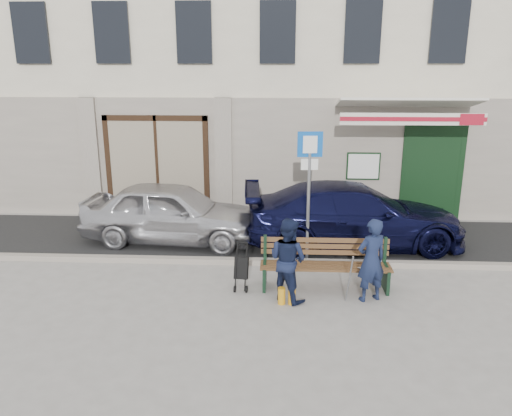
# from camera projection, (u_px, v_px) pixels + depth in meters

# --- Properties ---
(ground) EXTENTS (80.00, 80.00, 0.00)m
(ground) POSITION_uv_depth(u_px,v_px,m) (272.00, 297.00, 8.99)
(ground) COLOR #9E9991
(ground) RESTS_ON ground
(asphalt_lane) EXTENTS (60.00, 3.20, 0.01)m
(asphalt_lane) POSITION_uv_depth(u_px,v_px,m) (275.00, 239.00, 11.96)
(asphalt_lane) COLOR #282828
(asphalt_lane) RESTS_ON ground
(curb) EXTENTS (60.00, 0.18, 0.12)m
(curb) POSITION_uv_depth(u_px,v_px,m) (273.00, 262.00, 10.41)
(curb) COLOR #9E9384
(curb) RESTS_ON ground
(building) EXTENTS (20.00, 8.27, 10.00)m
(building) POSITION_uv_depth(u_px,v_px,m) (279.00, 33.00, 15.73)
(building) COLOR beige
(building) RESTS_ON ground
(car_silver) EXTENTS (4.30, 2.05, 1.42)m
(car_silver) POSITION_uv_depth(u_px,v_px,m) (172.00, 212.00, 11.63)
(car_silver) COLOR silver
(car_silver) RESTS_ON ground
(car_navy) EXTENTS (5.11, 2.36, 1.45)m
(car_navy) POSITION_uv_depth(u_px,v_px,m) (354.00, 215.00, 11.37)
(car_navy) COLOR black
(car_navy) RESTS_ON ground
(parking_sign) EXTENTS (0.51, 0.09, 2.75)m
(parking_sign) POSITION_uv_depth(u_px,v_px,m) (309.00, 176.00, 10.13)
(parking_sign) COLOR gray
(parking_sign) RESTS_ON ground
(bench) EXTENTS (2.40, 1.17, 0.98)m
(bench) POSITION_uv_depth(u_px,v_px,m) (323.00, 265.00, 9.20)
(bench) COLOR brown
(bench) RESTS_ON ground
(man) EXTENTS (0.65, 0.55, 1.51)m
(man) POSITION_uv_depth(u_px,v_px,m) (371.00, 260.00, 8.66)
(man) COLOR #161F3D
(man) RESTS_ON ground
(woman) EXTENTS (0.93, 0.90, 1.51)m
(woman) POSITION_uv_depth(u_px,v_px,m) (288.00, 259.00, 8.70)
(woman) COLOR #131B36
(woman) RESTS_ON ground
(stroller) EXTENTS (0.28, 0.38, 0.88)m
(stroller) POSITION_uv_depth(u_px,v_px,m) (241.00, 269.00, 9.22)
(stroller) COLOR black
(stroller) RESTS_ON ground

